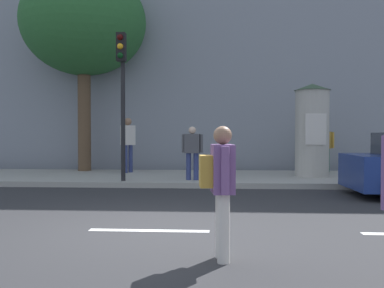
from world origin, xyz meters
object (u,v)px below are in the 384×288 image
at_px(traffic_light, 122,81).
at_px(pedestrian_in_red_top, 324,144).
at_px(pedestrian_tallest, 128,140).
at_px(pedestrian_in_dark_shirt, 192,149).
at_px(poster_column, 312,130).
at_px(street_tree, 84,23).
at_px(pedestrian_with_backpack, 220,181).

xyz_separation_m(traffic_light, pedestrian_in_red_top, (6.10, 3.24, -1.76)).
xyz_separation_m(pedestrian_tallest, pedestrian_in_dark_shirt, (2.26, -2.16, -0.22)).
relative_size(poster_column, pedestrian_tallest, 1.54).
relative_size(traffic_light, pedestrian_in_dark_shirt, 2.68).
height_order(traffic_light, street_tree, street_tree).
relative_size(traffic_light, pedestrian_with_backpack, 2.59).
bearing_deg(pedestrian_in_dark_shirt, pedestrian_tallest, 136.35).
xyz_separation_m(traffic_light, poster_column, (5.39, 1.68, -1.28)).
bearing_deg(street_tree, pedestrian_in_red_top, 0.03).
xyz_separation_m(pedestrian_in_red_top, pedestrian_in_dark_shirt, (-4.23, -2.79, -0.08)).
relative_size(poster_column, street_tree, 0.40).
bearing_deg(pedestrian_tallest, pedestrian_in_red_top, 5.56).
height_order(traffic_light, pedestrian_with_backpack, traffic_light).
distance_m(poster_column, pedestrian_in_red_top, 1.78).
xyz_separation_m(poster_column, pedestrian_tallest, (-5.78, 0.93, -0.34)).
relative_size(pedestrian_with_backpack, pedestrian_in_dark_shirt, 1.04).
relative_size(poster_column, pedestrian_in_dark_shirt, 1.87).
distance_m(traffic_light, pedestrian_in_red_top, 7.12).
bearing_deg(pedestrian_in_red_top, pedestrian_tallest, -174.44).
bearing_deg(poster_column, pedestrian_in_dark_shirt, -160.89).
bearing_deg(pedestrian_in_dark_shirt, traffic_light, -166.27).
xyz_separation_m(poster_column, pedestrian_in_dark_shirt, (-3.52, -1.22, -0.55)).
distance_m(traffic_light, poster_column, 5.79).
xyz_separation_m(pedestrian_in_red_top, pedestrian_tallest, (-6.49, -0.63, 0.14)).
bearing_deg(street_tree, poster_column, -11.85).
distance_m(poster_column, pedestrian_in_dark_shirt, 3.77).
relative_size(pedestrian_with_backpack, pedestrian_tallest, 0.85).
xyz_separation_m(street_tree, pedestrian_in_red_top, (8.15, 0.00, -4.14)).
bearing_deg(pedestrian_with_backpack, pedestrian_tallest, 108.06).
bearing_deg(pedestrian_with_backpack, traffic_light, 111.52).
bearing_deg(pedestrian_in_dark_shirt, pedestrian_with_backpack, -83.84).
bearing_deg(pedestrian_in_red_top, pedestrian_in_dark_shirt, -146.63).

